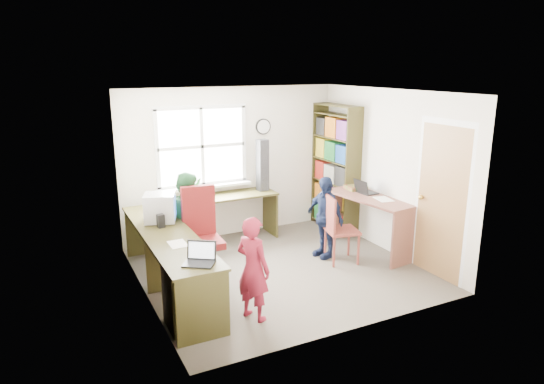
{
  "coord_description": "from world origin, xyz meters",
  "views": [
    {
      "loc": [
        -2.83,
        -5.45,
        2.73
      ],
      "look_at": [
        0.0,
        0.25,
        1.05
      ],
      "focal_mm": 32.0,
      "sensor_mm": 36.0,
      "label": 1
    }
  ],
  "objects_px": {
    "l_desk": "(193,264)",
    "swivel_chair": "(202,239)",
    "wooden_chair": "(337,227)",
    "crt_monitor": "(160,208)",
    "person_green": "(189,220)",
    "laptop_right": "(364,190)",
    "laptop_left": "(200,258)",
    "bookshelf": "(335,171)",
    "potted_plant": "(196,188)",
    "person_red": "(253,269)",
    "person_navy": "(325,217)",
    "cd_tower": "(262,165)",
    "right_desk": "(372,211)"
  },
  "relations": [
    {
      "from": "bookshelf",
      "to": "person_green",
      "type": "height_order",
      "value": "bookshelf"
    },
    {
      "from": "laptop_right",
      "to": "laptop_left",
      "type": "bearing_deg",
      "value": 110.01
    },
    {
      "from": "crt_monitor",
      "to": "person_green",
      "type": "relative_size",
      "value": 0.35
    },
    {
      "from": "laptop_left",
      "to": "laptop_right",
      "type": "xyz_separation_m",
      "value": [
        3.01,
        1.24,
        0.09
      ]
    },
    {
      "from": "crt_monitor",
      "to": "person_red",
      "type": "bearing_deg",
      "value": -49.31
    },
    {
      "from": "wooden_chair",
      "to": "crt_monitor",
      "type": "relative_size",
      "value": 2.05
    },
    {
      "from": "right_desk",
      "to": "potted_plant",
      "type": "xyz_separation_m",
      "value": [
        -2.28,
        1.36,
        0.3
      ]
    },
    {
      "from": "right_desk",
      "to": "cd_tower",
      "type": "relative_size",
      "value": 1.84
    },
    {
      "from": "laptop_left",
      "to": "crt_monitor",
      "type": "bearing_deg",
      "value": 125.61
    },
    {
      "from": "person_green",
      "to": "right_desk",
      "type": "bearing_deg",
      "value": -107.93
    },
    {
      "from": "swivel_chair",
      "to": "person_red",
      "type": "relative_size",
      "value": 1.02
    },
    {
      "from": "l_desk",
      "to": "swivel_chair",
      "type": "relative_size",
      "value": 2.45
    },
    {
      "from": "swivel_chair",
      "to": "potted_plant",
      "type": "height_order",
      "value": "swivel_chair"
    },
    {
      "from": "laptop_left",
      "to": "potted_plant",
      "type": "distance_m",
      "value": 2.51
    },
    {
      "from": "person_green",
      "to": "person_navy",
      "type": "height_order",
      "value": "person_green"
    },
    {
      "from": "l_desk",
      "to": "person_red",
      "type": "distance_m",
      "value": 0.86
    },
    {
      "from": "l_desk",
      "to": "laptop_right",
      "type": "xyz_separation_m",
      "value": [
        2.89,
        0.56,
        0.43
      ]
    },
    {
      "from": "potted_plant",
      "to": "wooden_chair",
      "type": "bearing_deg",
      "value": -44.51
    },
    {
      "from": "crt_monitor",
      "to": "l_desk",
      "type": "bearing_deg",
      "value": -60.0
    },
    {
      "from": "swivel_chair",
      "to": "laptop_right",
      "type": "distance_m",
      "value": 2.61
    },
    {
      "from": "swivel_chair",
      "to": "cd_tower",
      "type": "relative_size",
      "value": 1.45
    },
    {
      "from": "wooden_chair",
      "to": "cd_tower",
      "type": "xyz_separation_m",
      "value": [
        -0.44,
        1.52,
        0.64
      ]
    },
    {
      "from": "person_red",
      "to": "person_green",
      "type": "bearing_deg",
      "value": -19.32
    },
    {
      "from": "laptop_left",
      "to": "person_red",
      "type": "height_order",
      "value": "person_red"
    },
    {
      "from": "bookshelf",
      "to": "potted_plant",
      "type": "bearing_deg",
      "value": 173.77
    },
    {
      "from": "l_desk",
      "to": "person_green",
      "type": "height_order",
      "value": "person_green"
    },
    {
      "from": "right_desk",
      "to": "crt_monitor",
      "type": "bearing_deg",
      "value": 164.32
    },
    {
      "from": "cd_tower",
      "to": "person_green",
      "type": "relative_size",
      "value": 0.62
    },
    {
      "from": "cd_tower",
      "to": "person_red",
      "type": "height_order",
      "value": "cd_tower"
    },
    {
      "from": "wooden_chair",
      "to": "person_red",
      "type": "height_order",
      "value": "person_red"
    },
    {
      "from": "right_desk",
      "to": "swivel_chair",
      "type": "xyz_separation_m",
      "value": [
        -2.59,
        0.2,
        -0.09
      ]
    },
    {
      "from": "cd_tower",
      "to": "laptop_left",
      "type": "bearing_deg",
      "value": -132.86
    },
    {
      "from": "bookshelf",
      "to": "potted_plant",
      "type": "height_order",
      "value": "bookshelf"
    },
    {
      "from": "swivel_chair",
      "to": "laptop_right",
      "type": "relative_size",
      "value": 3.73
    },
    {
      "from": "wooden_chair",
      "to": "person_green",
      "type": "distance_m",
      "value": 2.07
    },
    {
      "from": "swivel_chair",
      "to": "crt_monitor",
      "type": "bearing_deg",
      "value": 153.95
    },
    {
      "from": "person_red",
      "to": "person_navy",
      "type": "xyz_separation_m",
      "value": [
        1.67,
        1.18,
        0.01
      ]
    },
    {
      "from": "swivel_chair",
      "to": "wooden_chair",
      "type": "distance_m",
      "value": 1.9
    },
    {
      "from": "wooden_chair",
      "to": "person_red",
      "type": "bearing_deg",
      "value": -138.29
    },
    {
      "from": "cd_tower",
      "to": "potted_plant",
      "type": "relative_size",
      "value": 2.56
    },
    {
      "from": "crt_monitor",
      "to": "potted_plant",
      "type": "xyz_separation_m",
      "value": [
        0.77,
        0.9,
        -0.03
      ]
    },
    {
      "from": "swivel_chair",
      "to": "person_green",
      "type": "xyz_separation_m",
      "value": [
        -0.05,
        0.4,
        0.15
      ]
    },
    {
      "from": "swivel_chair",
      "to": "cd_tower",
      "type": "height_order",
      "value": "cd_tower"
    },
    {
      "from": "laptop_right",
      "to": "potted_plant",
      "type": "bearing_deg",
      "value": 60.56
    },
    {
      "from": "right_desk",
      "to": "laptop_right",
      "type": "bearing_deg",
      "value": 86.1
    },
    {
      "from": "swivel_chair",
      "to": "laptop_left",
      "type": "xyz_separation_m",
      "value": [
        -0.43,
        -1.24,
        0.28
      ]
    },
    {
      "from": "crt_monitor",
      "to": "potted_plant",
      "type": "relative_size",
      "value": 1.46
    },
    {
      "from": "person_red",
      "to": "person_navy",
      "type": "height_order",
      "value": "person_navy"
    },
    {
      "from": "crt_monitor",
      "to": "cd_tower",
      "type": "distance_m",
      "value": 2.1
    },
    {
      "from": "laptop_right",
      "to": "cd_tower",
      "type": "height_order",
      "value": "cd_tower"
    }
  ]
}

